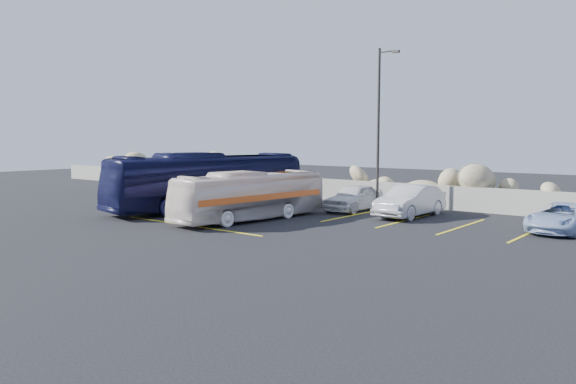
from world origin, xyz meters
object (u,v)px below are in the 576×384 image
Objects in this scene: vintage_bus at (251,196)px; tour_coach at (207,181)px; car_a at (354,197)px; car_b at (410,201)px; lamppost at (379,124)px; car_d at (562,218)px.

tour_coach is at bearing 169.23° from vintage_bus.
vintage_bus is 1.98× the size of car_a.
car_a is at bearing 177.36° from car_b.
lamppost is 4.42m from car_b.
lamppost reaches higher than car_a.
car_b is at bearing 36.37° from tour_coach.
lamppost is 9.69m from car_d.
car_a reaches higher than car_d.
car_a is at bearing 77.02° from vintage_bus.
vintage_bus is at bearing -110.59° from car_a.
car_a is at bearing 48.38° from tour_coach.
lamppost is 7.74m from vintage_bus.
tour_coach is 9.99m from car_b.
car_b is at bearing -176.89° from car_d.
lamppost reaches higher than tour_coach.
car_b is 6.51m from car_d.
car_b is (2.33, -1.16, -3.57)m from lamppost.
lamppost is 9.04m from tour_coach.
lamppost is at bearing 154.99° from car_b.
car_d is at bearing -8.77° from lamppost.
vintage_bus is 7.34m from car_b.
tour_coach reaches higher than car_a.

